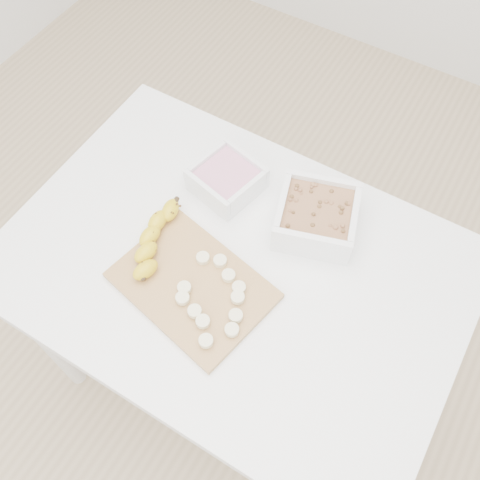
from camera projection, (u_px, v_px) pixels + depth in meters
The scene contains 7 objects.
ground at pixel (235, 370), 1.81m from camera, with size 3.50×3.50×0.00m, color #C6AD89.
table at pixel (233, 284), 1.25m from camera, with size 1.00×0.70×0.75m.
bowl_yogurt at pixel (227, 179), 1.24m from camera, with size 0.17×0.17×0.07m.
bowl_granola at pixel (316, 216), 1.18m from camera, with size 0.21×0.21×0.08m.
cutting_board at pixel (193, 285), 1.13m from camera, with size 0.32×0.23×0.01m, color #A7794C.
banana at pixel (154, 240), 1.16m from camera, with size 0.05×0.21×0.04m, color gold, non-canonical shape.
banana_slices at pixel (214, 298), 1.10m from camera, with size 0.17×0.20×0.02m.
Camera 1 is at (0.30, -0.47, 1.77)m, focal length 40.00 mm.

